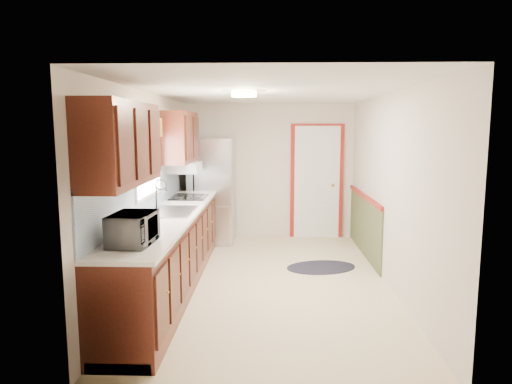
{
  "coord_description": "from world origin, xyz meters",
  "views": [
    {
      "loc": [
        0.01,
        -5.67,
        1.96
      ],
      "look_at": [
        -0.17,
        0.11,
        1.15
      ],
      "focal_mm": 32.0,
      "sensor_mm": 36.0,
      "label": 1
    }
  ],
  "objects": [
    {
      "name": "microwave",
      "position": [
        -1.2,
        -1.76,
        1.11
      ],
      "size": [
        0.3,
        0.52,
        0.34
      ],
      "primitive_type": "imported",
      "rotation": [
        0.0,
        0.0,
        1.52
      ],
      "color": "white",
      "rests_on": "kitchen_run"
    },
    {
      "name": "ceiling_fixture",
      "position": [
        -0.3,
        -0.2,
        2.36
      ],
      "size": [
        0.3,
        0.3,
        0.06
      ],
      "primitive_type": "cylinder",
      "color": "#FFD88C",
      "rests_on": "room_shell"
    },
    {
      "name": "back_wall_trim",
      "position": [
        0.99,
        2.21,
        0.89
      ],
      "size": [
        1.12,
        2.3,
        2.08
      ],
      "color": "maroon",
      "rests_on": "ground"
    },
    {
      "name": "cooktop",
      "position": [
        -1.19,
        0.98,
        0.95
      ],
      "size": [
        0.51,
        0.61,
        0.02
      ],
      "primitive_type": "cube",
      "color": "black",
      "rests_on": "kitchen_run"
    },
    {
      "name": "kitchen_run",
      "position": [
        -1.24,
        -0.29,
        0.81
      ],
      "size": [
        0.63,
        4.0,
        2.2
      ],
      "color": "#3E160E",
      "rests_on": "ground"
    },
    {
      "name": "room_shell",
      "position": [
        0.0,
        0.0,
        1.2
      ],
      "size": [
        3.2,
        5.2,
        2.52
      ],
      "color": "beige",
      "rests_on": "ground"
    },
    {
      "name": "rug",
      "position": [
        0.74,
        0.61,
        0.01
      ],
      "size": [
        1.12,
        0.87,
        0.01
      ],
      "primitive_type": "ellipsoid",
      "rotation": [
        0.0,
        0.0,
        0.25
      ],
      "color": "black",
      "rests_on": "ground"
    },
    {
      "name": "refrigerator",
      "position": [
        -0.99,
        2.05,
        0.9
      ],
      "size": [
        0.76,
        0.75,
        1.8
      ],
      "rotation": [
        0.0,
        0.0,
        -0.01
      ],
      "color": "#B7B7BC",
      "rests_on": "ground"
    }
  ]
}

